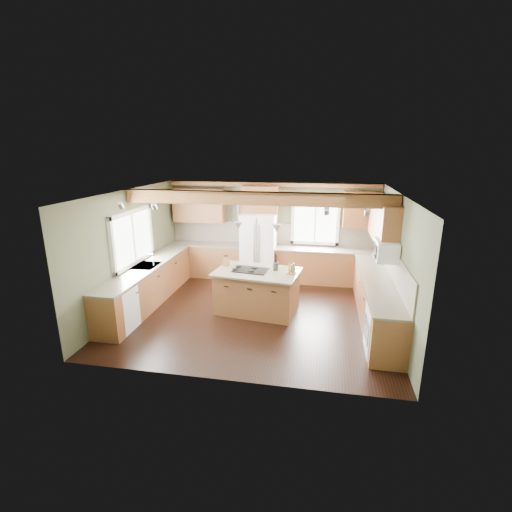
# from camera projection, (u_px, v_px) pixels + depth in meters

# --- Properties ---
(floor) EXTENTS (5.60, 5.60, 0.00)m
(floor) POSITION_uv_depth(u_px,v_px,m) (255.00, 312.00, 8.08)
(floor) COLOR black
(floor) RESTS_ON ground
(ceiling) EXTENTS (5.60, 5.60, 0.00)m
(ceiling) POSITION_uv_depth(u_px,v_px,m) (255.00, 192.00, 7.35)
(ceiling) COLOR silver
(ceiling) RESTS_ON wall_back
(wall_back) EXTENTS (5.60, 0.00, 5.60)m
(wall_back) POSITION_uv_depth(u_px,v_px,m) (272.00, 230.00, 10.08)
(wall_back) COLOR #4D533B
(wall_back) RESTS_ON ground
(wall_left) EXTENTS (0.00, 5.00, 5.00)m
(wall_left) POSITION_uv_depth(u_px,v_px,m) (131.00, 249.00, 8.20)
(wall_left) COLOR #4D533B
(wall_left) RESTS_ON ground
(wall_right) EXTENTS (0.00, 5.00, 5.00)m
(wall_right) POSITION_uv_depth(u_px,v_px,m) (396.00, 262.00, 7.23)
(wall_right) COLOR #4D533B
(wall_right) RESTS_ON ground
(ceiling_beam) EXTENTS (5.55, 0.26, 0.26)m
(ceiling_beam) POSITION_uv_depth(u_px,v_px,m) (256.00, 198.00, 7.48)
(ceiling_beam) COLOR #522F17
(ceiling_beam) RESTS_ON ceiling
(soffit_trim) EXTENTS (5.55, 0.20, 0.10)m
(soffit_trim) POSITION_uv_depth(u_px,v_px,m) (272.00, 184.00, 9.64)
(soffit_trim) COLOR #522F17
(soffit_trim) RESTS_ON ceiling
(backsplash_back) EXTENTS (5.58, 0.03, 0.58)m
(backsplash_back) POSITION_uv_depth(u_px,v_px,m) (272.00, 234.00, 10.09)
(backsplash_back) COLOR brown
(backsplash_back) RESTS_ON wall_back
(backsplash_right) EXTENTS (0.03, 3.70, 0.58)m
(backsplash_right) POSITION_uv_depth(u_px,v_px,m) (394.00, 266.00, 7.30)
(backsplash_right) COLOR brown
(backsplash_right) RESTS_ON wall_right
(base_cab_back_left) EXTENTS (2.02, 0.60, 0.88)m
(base_cab_back_left) POSITION_uv_depth(u_px,v_px,m) (207.00, 260.00, 10.34)
(base_cab_back_left) COLOR brown
(base_cab_back_left) RESTS_ON floor
(counter_back_left) EXTENTS (2.06, 0.64, 0.04)m
(counter_back_left) POSITION_uv_depth(u_px,v_px,m) (206.00, 244.00, 10.21)
(counter_back_left) COLOR #50483A
(counter_back_left) RESTS_ON base_cab_back_left
(base_cab_back_right) EXTENTS (2.62, 0.60, 0.88)m
(base_cab_back_right) POSITION_uv_depth(u_px,v_px,m) (326.00, 267.00, 9.77)
(base_cab_back_right) COLOR brown
(base_cab_back_right) RESTS_ON floor
(counter_back_right) EXTENTS (2.66, 0.64, 0.04)m
(counter_back_right) POSITION_uv_depth(u_px,v_px,m) (327.00, 250.00, 9.64)
(counter_back_right) COLOR #50483A
(counter_back_right) RESTS_ON base_cab_back_right
(base_cab_left) EXTENTS (0.60, 3.70, 0.88)m
(base_cab_left) POSITION_uv_depth(u_px,v_px,m) (148.00, 285.00, 8.43)
(base_cab_left) COLOR brown
(base_cab_left) RESTS_ON floor
(counter_left) EXTENTS (0.64, 3.74, 0.04)m
(counter_left) POSITION_uv_depth(u_px,v_px,m) (146.00, 266.00, 8.31)
(counter_left) COLOR #50483A
(counter_left) RESTS_ON base_cab_left
(base_cab_right) EXTENTS (0.60, 3.70, 0.88)m
(base_cab_right) POSITION_uv_depth(u_px,v_px,m) (376.00, 301.00, 7.57)
(base_cab_right) COLOR brown
(base_cab_right) RESTS_ON floor
(counter_right) EXTENTS (0.64, 3.74, 0.04)m
(counter_right) POSITION_uv_depth(u_px,v_px,m) (378.00, 280.00, 7.44)
(counter_right) COLOR #50483A
(counter_right) RESTS_ON base_cab_right
(upper_cab_back_left) EXTENTS (1.40, 0.35, 0.90)m
(upper_cab_back_left) POSITION_uv_depth(u_px,v_px,m) (199.00, 205.00, 10.07)
(upper_cab_back_left) COLOR brown
(upper_cab_back_left) RESTS_ON wall_back
(upper_cab_over_fridge) EXTENTS (0.96, 0.35, 0.70)m
(upper_cab_over_fridge) POSITION_uv_depth(u_px,v_px,m) (260.00, 200.00, 9.73)
(upper_cab_over_fridge) COLOR brown
(upper_cab_over_fridge) RESTS_ON wall_back
(upper_cab_right) EXTENTS (0.35, 2.20, 0.90)m
(upper_cab_right) POSITION_uv_depth(u_px,v_px,m) (383.00, 221.00, 7.93)
(upper_cab_right) COLOR brown
(upper_cab_right) RESTS_ON wall_right
(upper_cab_back_corner) EXTENTS (0.90, 0.35, 0.90)m
(upper_cab_back_corner) POSITION_uv_depth(u_px,v_px,m) (362.00, 210.00, 9.33)
(upper_cab_back_corner) COLOR brown
(upper_cab_back_corner) RESTS_ON wall_back
(window_left) EXTENTS (0.04, 1.60, 1.05)m
(window_left) POSITION_uv_depth(u_px,v_px,m) (132.00, 237.00, 8.17)
(window_left) COLOR white
(window_left) RESTS_ON wall_left
(window_back) EXTENTS (1.10, 0.04, 1.00)m
(window_back) POSITION_uv_depth(u_px,v_px,m) (315.00, 223.00, 9.79)
(window_back) COLOR white
(window_back) RESTS_ON wall_back
(sink) EXTENTS (0.50, 0.65, 0.03)m
(sink) POSITION_uv_depth(u_px,v_px,m) (146.00, 266.00, 8.31)
(sink) COLOR #262628
(sink) RESTS_ON counter_left
(faucet) EXTENTS (0.02, 0.02, 0.28)m
(faucet) POSITION_uv_depth(u_px,v_px,m) (153.00, 260.00, 8.23)
(faucet) COLOR #B2B2B7
(faucet) RESTS_ON sink
(dishwasher) EXTENTS (0.60, 0.60, 0.84)m
(dishwasher) POSITION_uv_depth(u_px,v_px,m) (118.00, 309.00, 7.21)
(dishwasher) COLOR white
(dishwasher) RESTS_ON floor
(oven) EXTENTS (0.60, 0.72, 0.84)m
(oven) POSITION_uv_depth(u_px,v_px,m) (385.00, 331.00, 6.34)
(oven) COLOR white
(oven) RESTS_ON floor
(microwave) EXTENTS (0.40, 0.70, 0.38)m
(microwave) POSITION_uv_depth(u_px,v_px,m) (386.00, 250.00, 7.15)
(microwave) COLOR white
(microwave) RESTS_ON wall_right
(pendant_left) EXTENTS (0.18, 0.18, 0.16)m
(pendant_left) POSITION_uv_depth(u_px,v_px,m) (238.00, 226.00, 7.76)
(pendant_left) COLOR #B2B2B7
(pendant_left) RESTS_ON ceiling
(pendant_right) EXTENTS (0.18, 0.18, 0.16)m
(pendant_right) POSITION_uv_depth(u_px,v_px,m) (277.00, 228.00, 7.52)
(pendant_right) COLOR #B2B2B7
(pendant_right) RESTS_ON ceiling
(refrigerator) EXTENTS (0.90, 0.74, 1.80)m
(refrigerator) POSITION_uv_depth(u_px,v_px,m) (259.00, 247.00, 9.88)
(refrigerator) COLOR white
(refrigerator) RESTS_ON floor
(island) EXTENTS (1.78, 1.22, 0.88)m
(island) POSITION_uv_depth(u_px,v_px,m) (257.00, 292.00, 8.04)
(island) COLOR brown
(island) RESTS_ON floor
(island_top) EXTENTS (1.90, 1.34, 0.04)m
(island_top) POSITION_uv_depth(u_px,v_px,m) (257.00, 272.00, 7.92)
(island_top) COLOR #50483A
(island_top) RESTS_ON island
(cooktop) EXTENTS (0.77, 0.57, 0.02)m
(cooktop) POSITION_uv_depth(u_px,v_px,m) (251.00, 270.00, 7.95)
(cooktop) COLOR black
(cooktop) RESTS_ON island_top
(knife_block) EXTENTS (0.15, 0.13, 0.21)m
(knife_block) POSITION_uv_depth(u_px,v_px,m) (226.00, 261.00, 8.23)
(knife_block) COLOR brown
(knife_block) RESTS_ON island_top
(utensil_crock) EXTENTS (0.13, 0.13, 0.16)m
(utensil_crock) POSITION_uv_depth(u_px,v_px,m) (276.00, 266.00, 7.96)
(utensil_crock) COLOR #39342D
(utensil_crock) RESTS_ON island_top
(bottle_tray) EXTENTS (0.26, 0.26, 0.22)m
(bottle_tray) POSITION_uv_depth(u_px,v_px,m) (291.00, 268.00, 7.74)
(bottle_tray) COLOR brown
(bottle_tray) RESTS_ON island_top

